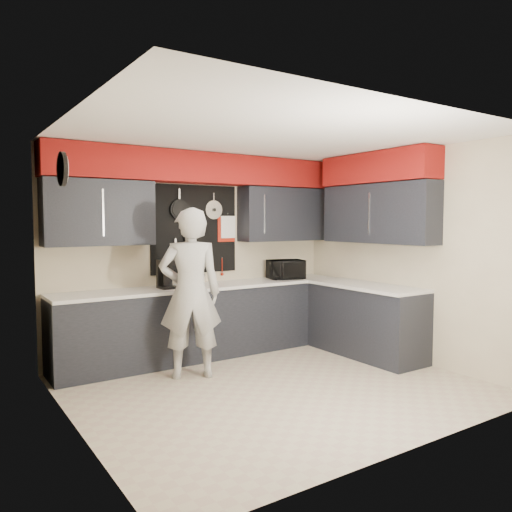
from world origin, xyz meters
TOP-DOWN VIEW (x-y plane):
  - ground at (0.00, 0.00)m, footprint 4.00×4.00m
  - back_wall_assembly at (0.01, 1.60)m, footprint 4.00×0.36m
  - right_wall_assembly at (1.85, 0.26)m, footprint 0.36×3.50m
  - left_wall_assembly at (-1.99, 0.02)m, footprint 0.05×3.50m
  - base_cabinets at (0.49, 1.13)m, footprint 3.95×2.20m
  - microwave at (1.21, 1.42)m, footprint 0.55×0.44m
  - knife_block at (-0.16, 1.51)m, footprint 0.13×0.13m
  - utensil_crock at (-0.27, 1.41)m, footprint 0.13×0.13m
  - coffee_maker at (-0.58, 1.43)m, footprint 0.19×0.23m
  - person at (-0.58, 0.78)m, footprint 0.80×0.67m

SIDE VIEW (x-z plane):
  - ground at x=0.00m, z-range 0.00..0.00m
  - base_cabinets at x=0.49m, z-range 0.00..0.92m
  - person at x=-0.58m, z-range 0.00..1.88m
  - utensil_crock at x=-0.27m, z-range 0.92..1.09m
  - knife_block at x=-0.16m, z-range 0.92..1.14m
  - microwave at x=1.21m, z-range 0.92..1.19m
  - coffee_maker at x=-0.58m, z-range 0.93..1.27m
  - left_wall_assembly at x=-1.99m, z-range 0.03..2.63m
  - right_wall_assembly at x=1.85m, z-range 0.64..3.24m
  - back_wall_assembly at x=0.01m, z-range 0.71..3.31m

